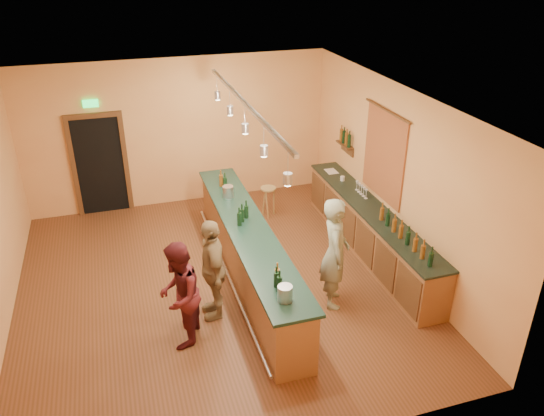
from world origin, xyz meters
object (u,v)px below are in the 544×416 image
object	(u,v)px
back_counter	(370,230)
bartender	(335,253)
customer_b	(213,269)
tasting_bar	(248,249)
customer_a	(179,295)
bar_stool	(268,194)

from	to	relation	value
back_counter	bartender	xyz separation A→B (m)	(-1.25, -1.21, 0.45)
bartender	customer_b	bearing A→B (deg)	99.51
tasting_bar	customer_a	bearing A→B (deg)	-136.98
customer_a	customer_b	xyz separation A→B (m)	(0.58, 0.50, 0.02)
customer_a	back_counter	bearing A→B (deg)	130.83
bartender	customer_b	xyz separation A→B (m)	(-1.89, 0.27, -0.10)
customer_a	bar_stool	distance (m)	4.19
back_counter	bar_stool	world-z (taller)	back_counter
customer_a	bar_stool	xyz separation A→B (m)	(2.36, 3.45, -0.30)
bartender	customer_a	xyz separation A→B (m)	(-2.47, -0.22, -0.12)
tasting_bar	customer_b	bearing A→B (deg)	-135.15
customer_a	customer_b	bearing A→B (deg)	150.34
customer_b	customer_a	bearing A→B (deg)	-47.88
back_counter	bar_stool	xyz separation A→B (m)	(-1.36, 2.02, 0.03)
tasting_bar	bar_stool	xyz separation A→B (m)	(1.03, 2.20, -0.09)
bar_stool	customer_a	bearing A→B (deg)	-124.44
customer_a	bar_stool	size ratio (longest dim) A/B	2.47
customer_b	bartender	bearing A→B (deg)	83.36
customer_a	customer_b	distance (m)	0.77
customer_b	bar_stool	world-z (taller)	customer_b
back_counter	bartender	bearing A→B (deg)	-136.10
tasting_bar	customer_a	world-z (taller)	customer_a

